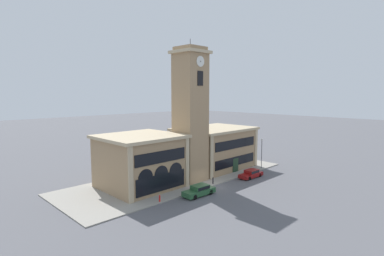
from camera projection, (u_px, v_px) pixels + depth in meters
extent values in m
plane|color=#56565B|center=(212.00, 187.00, 45.22)|extent=(300.00, 300.00, 0.00)
cube|color=gray|center=(180.00, 177.00, 50.28)|extent=(39.91, 14.41, 0.15)
cube|color=#9E7F5B|center=(190.00, 119.00, 47.31)|extent=(4.21, 4.21, 20.13)
cube|color=tan|center=(190.00, 52.00, 46.12)|extent=(4.91, 4.91, 0.45)
cube|color=#9E7F5B|center=(190.00, 49.00, 46.06)|extent=(3.87, 3.87, 0.60)
cylinder|color=#4C4C51|center=(190.00, 43.00, 45.96)|extent=(0.10, 0.10, 1.20)
cylinder|color=silver|center=(200.00, 61.00, 44.78)|extent=(1.61, 0.10, 1.61)
cylinder|color=black|center=(201.00, 61.00, 44.73)|extent=(0.13, 0.04, 0.13)
cylinder|color=silver|center=(200.00, 63.00, 47.81)|extent=(0.10, 1.61, 1.61)
cylinder|color=black|center=(200.00, 63.00, 47.86)|extent=(0.04, 0.13, 0.13)
cube|color=black|center=(200.00, 78.00, 45.08)|extent=(1.18, 0.10, 2.20)
cube|color=#9E7F5B|center=(140.00, 163.00, 44.63)|extent=(10.62, 9.91, 7.50)
cube|color=tan|center=(140.00, 136.00, 44.17)|extent=(11.32, 10.61, 0.45)
cube|color=tan|center=(131.00, 176.00, 37.63)|extent=(0.70, 0.16, 7.50)
cube|color=tan|center=(187.00, 163.00, 44.58)|extent=(0.70, 0.16, 7.50)
cube|color=black|center=(161.00, 157.00, 40.93)|extent=(8.70, 0.10, 1.65)
cube|color=black|center=(162.00, 182.00, 41.34)|extent=(8.49, 0.10, 2.40)
cylinder|color=black|center=(146.00, 178.00, 39.33)|extent=(2.34, 0.06, 2.34)
cylinder|color=black|center=(161.00, 174.00, 41.20)|extent=(2.34, 0.06, 2.34)
cylinder|color=black|center=(176.00, 171.00, 43.06)|extent=(2.34, 0.06, 2.34)
cube|color=#9E7F5B|center=(214.00, 149.00, 56.49)|extent=(13.55, 9.91, 7.21)
cube|color=tan|center=(214.00, 129.00, 56.05)|extent=(14.25, 10.61, 0.45)
cube|color=tan|center=(212.00, 158.00, 48.46)|extent=(0.70, 0.16, 7.21)
cube|color=tan|center=(256.00, 148.00, 57.47)|extent=(0.70, 0.16, 7.21)
cube|color=black|center=(236.00, 144.00, 52.80)|extent=(11.11, 0.10, 1.59)
cube|color=#1E3823|center=(236.00, 165.00, 53.24)|extent=(1.50, 0.12, 2.59)
cube|color=black|center=(236.00, 161.00, 53.15)|extent=(11.11, 0.10, 1.61)
cube|color=#285633|center=(199.00, 192.00, 41.25)|extent=(4.95, 2.03, 0.71)
cube|color=#285633|center=(200.00, 187.00, 41.31)|extent=(2.41, 1.73, 0.56)
cube|color=black|center=(200.00, 187.00, 41.31)|extent=(2.32, 1.76, 0.42)
cylinder|color=black|center=(195.00, 197.00, 39.69)|extent=(0.72, 0.25, 0.71)
cylinder|color=black|center=(187.00, 194.00, 40.85)|extent=(0.72, 0.25, 0.71)
cylinder|color=black|center=(211.00, 192.00, 41.70)|extent=(0.72, 0.25, 0.71)
cylinder|color=black|center=(203.00, 189.00, 42.86)|extent=(0.72, 0.25, 0.71)
cube|color=maroon|center=(251.00, 175.00, 50.08)|extent=(4.77, 1.97, 0.61)
cube|color=maroon|center=(252.00, 171.00, 50.14)|extent=(2.32, 1.68, 0.55)
cube|color=black|center=(252.00, 171.00, 50.14)|extent=(2.23, 1.71, 0.42)
cylinder|color=black|center=(249.00, 178.00, 48.57)|extent=(0.66, 0.25, 0.65)
cylinder|color=black|center=(242.00, 176.00, 49.69)|extent=(0.66, 0.25, 0.65)
cylinder|color=black|center=(260.00, 175.00, 50.50)|extent=(0.66, 0.25, 0.65)
cylinder|color=black|center=(252.00, 173.00, 51.63)|extent=(0.66, 0.25, 0.65)
cylinder|color=#4C4C51|center=(262.00, 155.00, 55.57)|extent=(0.12, 0.12, 5.19)
sphere|color=silver|center=(262.00, 140.00, 55.25)|extent=(0.36, 0.36, 0.36)
cylinder|color=black|center=(213.00, 181.00, 46.12)|extent=(0.18, 0.18, 0.90)
sphere|color=black|center=(213.00, 178.00, 46.05)|extent=(0.16, 0.16, 0.16)
cylinder|color=red|center=(160.00, 199.00, 38.59)|extent=(0.22, 0.22, 0.70)
sphere|color=red|center=(160.00, 196.00, 38.54)|extent=(0.19, 0.19, 0.19)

